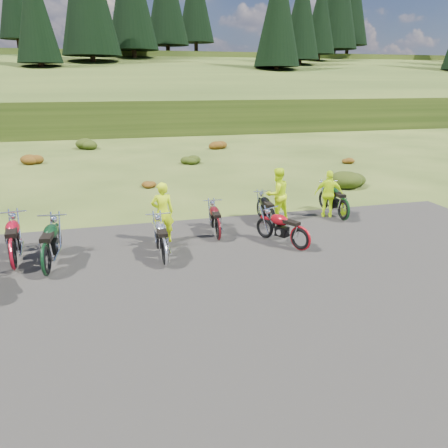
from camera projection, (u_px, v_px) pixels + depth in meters
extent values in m
plane|color=#304015|center=(198.00, 269.00, 10.97)|extent=(300.00, 300.00, 0.00)
cube|color=black|center=(217.00, 306.00, 9.14)|extent=(20.00, 12.00, 0.04)
cube|color=#2B3F15|center=(112.00, 100.00, 112.03)|extent=(300.00, 90.00, 9.17)
cylinder|color=black|center=(19.00, 45.00, 73.04)|extent=(0.70, 0.70, 2.20)
cylinder|color=black|center=(42.00, 71.00, 52.95)|extent=(0.70, 0.70, 2.20)
cone|color=black|center=(34.00, 8.00, 50.81)|extent=(5.28, 5.28, 12.00)
cylinder|color=black|center=(93.00, 63.00, 59.55)|extent=(0.70, 0.70, 2.20)
cylinder|color=black|center=(134.00, 56.00, 66.15)|extent=(0.70, 0.70, 2.20)
cylinder|color=black|center=(168.00, 51.00, 72.75)|extent=(0.70, 0.70, 2.20)
cylinder|color=black|center=(196.00, 48.00, 79.41)|extent=(0.70, 0.70, 2.20)
cylinder|color=black|center=(276.00, 74.00, 59.39)|extent=(0.70, 0.70, 2.20)
cone|color=black|center=(278.00, 10.00, 56.93)|extent=(6.16, 6.16, 14.00)
cylinder|color=black|center=(299.00, 66.00, 65.98)|extent=(0.70, 0.70, 2.20)
cone|color=black|center=(302.00, 12.00, 63.68)|extent=(5.72, 5.72, 13.00)
cylinder|color=black|center=(318.00, 60.00, 72.58)|extent=(0.70, 0.70, 2.20)
cone|color=black|center=(321.00, 14.00, 70.43)|extent=(5.28, 5.28, 12.00)
cylinder|color=black|center=(334.00, 55.00, 79.18)|extent=(0.70, 0.70, 2.20)
cylinder|color=black|center=(347.00, 50.00, 85.78)|extent=(0.70, 0.70, 2.20)
ellipsoid|color=#6E2F0D|center=(31.00, 158.00, 24.60)|extent=(1.30, 1.30, 0.77)
ellipsoid|color=#20340D|center=(88.00, 142.00, 30.15)|extent=(1.56, 1.56, 0.92)
ellipsoid|color=#6E2F0D|center=(147.00, 183.00, 19.26)|extent=(0.77, 0.77, 0.45)
ellipsoid|color=#20340D|center=(190.00, 159.00, 24.81)|extent=(1.03, 1.03, 0.61)
ellipsoid|color=#6E2F0D|center=(217.00, 143.00, 30.36)|extent=(1.30, 1.30, 0.77)
ellipsoid|color=#20340D|center=(349.00, 176.00, 19.37)|extent=(1.56, 1.56, 0.92)
ellipsoid|color=#6E2F0D|center=(346.00, 159.00, 25.02)|extent=(0.77, 0.77, 0.45)
imported|color=#BCE00B|center=(163.00, 213.00, 12.50)|extent=(0.65, 0.43, 1.76)
imported|color=#BCE00B|center=(277.00, 195.00, 14.50)|extent=(1.01, 0.87, 1.77)
imported|color=#BCE00B|center=(329.00, 195.00, 14.86)|extent=(1.02, 0.75, 1.61)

